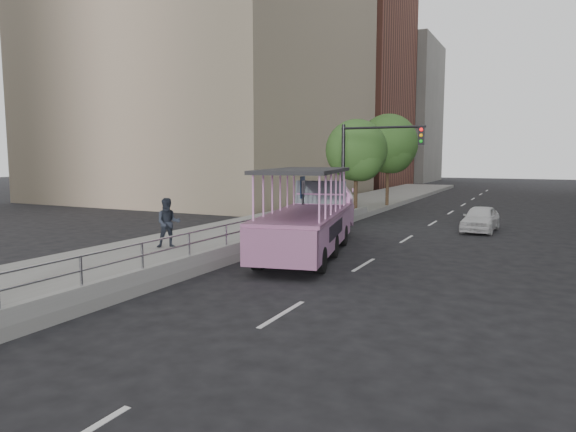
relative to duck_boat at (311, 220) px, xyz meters
name	(u,v)px	position (x,y,z in m)	size (l,w,h in m)	color
ground	(283,289)	(1.60, -5.57, -1.17)	(160.00, 160.00, 0.00)	black
sidewalk	(271,226)	(-4.15, 4.43, -1.02)	(5.50, 80.00, 0.30)	gray
kerb_wall	(226,251)	(-1.52, -3.57, -0.69)	(0.24, 30.00, 0.36)	#999994
guardrail	(226,231)	(-1.52, -3.57, -0.03)	(0.07, 22.00, 0.71)	#AFAEB3
duck_boat	(311,220)	(0.00, 0.00, 0.00)	(4.26, 9.78, 3.16)	black
car	(480,218)	(5.22, 8.41, -0.55)	(1.47, 3.63, 1.24)	white
pedestrian_mid	(168,223)	(-4.27, -3.16, 0.03)	(0.88, 0.68, 1.81)	#272D39
parking_sign	(303,201)	(-1.07, 1.53, 0.57)	(0.11, 0.62, 2.78)	black
traffic_signal	(366,158)	(-0.10, 6.93, 2.32)	(4.20, 0.32, 5.20)	black
street_tree_near	(358,153)	(-1.70, 10.36, 2.65)	(3.52, 3.52, 5.72)	#332517
street_tree_far	(389,146)	(-1.50, 16.36, 3.13)	(3.97, 3.97, 6.45)	#332517
midrise_brick	(329,80)	(-16.40, 42.43, 11.83)	(18.00, 16.00, 26.00)	brown
midrise_stone_b	(381,114)	(-14.40, 58.43, 8.83)	(16.00, 14.00, 20.00)	slate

